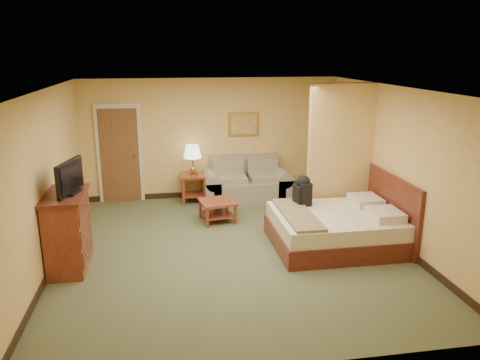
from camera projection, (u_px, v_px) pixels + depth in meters
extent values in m
plane|color=#505738|center=(232.00, 250.00, 7.66)|extent=(6.00, 6.00, 0.00)
plane|color=white|center=(231.00, 89.00, 6.96)|extent=(6.00, 6.00, 0.00)
cube|color=#DFB05F|center=(211.00, 139.00, 10.16)|extent=(5.50, 0.02, 2.60)
cube|color=#DFB05F|center=(47.00, 181.00, 6.87)|extent=(0.02, 6.00, 2.60)
cube|color=#DFB05F|center=(395.00, 166.00, 7.75)|extent=(0.02, 6.00, 2.60)
cube|color=#DFB05F|center=(340.00, 155.00, 8.53)|extent=(1.20, 0.15, 2.60)
cube|color=beige|center=(120.00, 153.00, 9.89)|extent=(0.94, 0.06, 2.10)
cube|color=brown|center=(120.00, 156.00, 9.89)|extent=(0.80, 0.04, 2.00)
cylinder|color=#A67B3D|center=(134.00, 156.00, 9.88)|extent=(0.04, 0.12, 0.04)
cube|color=black|center=(212.00, 193.00, 10.48)|extent=(5.50, 0.02, 0.12)
cube|color=gray|center=(247.00, 190.00, 10.11)|extent=(1.53, 0.82, 0.46)
cube|color=gray|center=(244.00, 166.00, 10.32)|extent=(1.53, 0.20, 0.48)
cube|color=gray|center=(212.00, 191.00, 9.98)|extent=(0.33, 0.82, 0.51)
cube|color=gray|center=(281.00, 188.00, 10.22)|extent=(0.33, 0.82, 0.51)
cube|color=maroon|center=(193.00, 175.00, 9.95)|extent=(0.55, 0.55, 0.04)
cube|color=maroon|center=(194.00, 194.00, 10.06)|extent=(0.46, 0.46, 0.03)
cube|color=maroon|center=(184.00, 193.00, 9.79)|extent=(0.06, 0.06, 0.56)
cube|color=maroon|center=(205.00, 192.00, 9.86)|extent=(0.06, 0.06, 0.56)
cube|color=maroon|center=(183.00, 187.00, 10.20)|extent=(0.06, 0.06, 0.56)
cube|color=maroon|center=(203.00, 186.00, 10.28)|extent=(0.06, 0.06, 0.56)
cylinder|color=#A67B3D|center=(193.00, 173.00, 9.94)|extent=(0.19, 0.19, 0.04)
cylinder|color=#A67B3D|center=(193.00, 162.00, 9.87)|extent=(0.03, 0.03, 0.32)
cone|color=white|center=(192.00, 151.00, 9.81)|extent=(0.38, 0.38, 0.27)
cube|color=maroon|center=(217.00, 202.00, 8.84)|extent=(0.73, 0.73, 0.04)
cube|color=maroon|center=(218.00, 214.00, 8.91)|extent=(0.62, 0.62, 0.03)
cube|color=maroon|center=(205.00, 217.00, 8.60)|extent=(0.05, 0.05, 0.38)
cube|color=maroon|center=(230.00, 206.00, 9.20)|extent=(0.05, 0.05, 0.38)
cube|color=#B78E3F|center=(244.00, 124.00, 10.18)|extent=(0.67, 0.03, 0.52)
cube|color=#B47537|center=(244.00, 124.00, 10.16)|extent=(0.56, 0.02, 0.41)
cube|color=maroon|center=(68.00, 233.00, 6.90)|extent=(0.50, 1.01, 1.10)
cube|color=#511B12|center=(64.00, 196.00, 6.74)|extent=(0.57, 1.08, 0.06)
cube|color=black|center=(71.00, 192.00, 6.75)|extent=(0.27, 0.38, 0.03)
cube|color=black|center=(70.00, 177.00, 6.68)|extent=(0.25, 0.78, 0.47)
cube|color=#511B12|center=(336.00, 236.00, 7.80)|extent=(2.10, 1.68, 0.31)
cube|color=#F4E8C7|center=(337.00, 220.00, 7.72)|extent=(2.04, 1.62, 0.25)
cube|color=#511B12|center=(392.00, 209.00, 7.84)|extent=(0.06, 1.78, 1.15)
cube|color=silver|center=(385.00, 215.00, 7.43)|extent=(0.47, 0.58, 0.15)
cube|color=silver|center=(366.00, 201.00, 8.12)|extent=(0.47, 0.58, 0.15)
cube|color=olive|center=(298.00, 214.00, 7.57)|extent=(0.47, 1.57, 0.05)
cube|color=black|center=(303.00, 193.00, 8.07)|extent=(0.26, 0.34, 0.40)
sphere|color=black|center=(303.00, 182.00, 8.02)|extent=(0.24, 0.24, 0.24)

